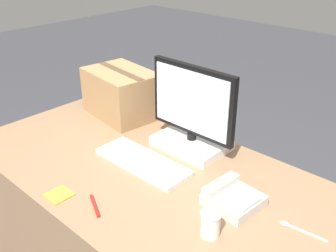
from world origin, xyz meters
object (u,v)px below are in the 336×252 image
object	(u,v)px
keyboard	(143,161)
pen_marker	(94,205)
cardboard_box	(121,93)
paper_cup_left	(210,224)
desk_phone	(232,198)
sticky_note_pad	(59,195)
monitor	(192,119)
spoon	(296,228)

from	to	relation	value
keyboard	pen_marker	distance (m)	0.34
cardboard_box	keyboard	bearing A→B (deg)	-31.72
paper_cup_left	desk_phone	bearing A→B (deg)	102.43
sticky_note_pad	monitor	bearing A→B (deg)	78.45
keyboard	cardboard_box	xyz separation A→B (m)	(-0.46, 0.29, 0.11)
pen_marker	desk_phone	bearing A→B (deg)	-109.53
monitor	cardboard_box	bearing A→B (deg)	177.39
monitor	pen_marker	distance (m)	0.61
monitor	desk_phone	world-z (taller)	monitor
keyboard	desk_phone	xyz separation A→B (m)	(0.45, 0.03, 0.01)
monitor	cardboard_box	distance (m)	0.52
desk_phone	paper_cup_left	size ratio (longest dim) A/B	2.18
paper_cup_left	keyboard	bearing A→B (deg)	162.44
monitor	pen_marker	xyz separation A→B (m)	(0.02, -0.59, -0.14)
spoon	keyboard	bearing A→B (deg)	-0.05
spoon	cardboard_box	size ratio (longest dim) A/B	0.39
monitor	sticky_note_pad	bearing A→B (deg)	-101.55
spoon	monitor	bearing A→B (deg)	-22.75
paper_cup_left	pen_marker	xyz separation A→B (m)	(-0.41, -0.17, -0.04)
paper_cup_left	pen_marker	distance (m)	0.45
monitor	spoon	bearing A→B (deg)	-16.80
keyboard	desk_phone	size ratio (longest dim) A/B	2.31
paper_cup_left	sticky_note_pad	distance (m)	0.61
spoon	sticky_note_pad	xyz separation A→B (m)	(-0.76, -0.45, 0.00)
paper_cup_left	sticky_note_pad	size ratio (longest dim) A/B	1.01
desk_phone	sticky_note_pad	size ratio (longest dim) A/B	2.20
keyboard	cardboard_box	world-z (taller)	cardboard_box
spoon	desk_phone	bearing A→B (deg)	2.69
monitor	spoon	distance (m)	0.68
cardboard_box	desk_phone	bearing A→B (deg)	-15.40
spoon	pen_marker	distance (m)	0.73
desk_phone	spoon	distance (m)	0.25
keyboard	paper_cup_left	bearing A→B (deg)	-17.66
monitor	keyboard	size ratio (longest dim) A/B	0.99
monitor	keyboard	bearing A→B (deg)	-102.75
keyboard	spoon	world-z (taller)	keyboard
pen_marker	keyboard	bearing A→B (deg)	-50.42
keyboard	sticky_note_pad	world-z (taller)	keyboard
paper_cup_left	sticky_note_pad	bearing A→B (deg)	-158.17
desk_phone	cardboard_box	world-z (taller)	cardboard_box
desk_phone	sticky_note_pad	xyz separation A→B (m)	(-0.52, -0.42, -0.02)
sticky_note_pad	desk_phone	bearing A→B (deg)	38.57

